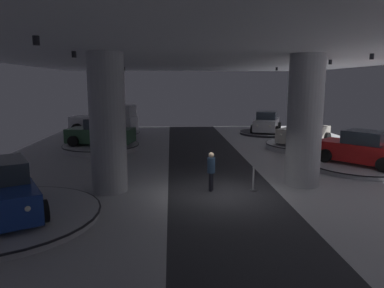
# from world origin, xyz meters

# --- Properties ---
(ground) EXTENTS (24.00, 44.00, 0.06)m
(ground) POSITION_xyz_m (0.00, 0.00, -0.02)
(ground) COLOR #B2B2B7
(ceiling_with_spotlights) EXTENTS (24.00, 44.00, 0.39)m
(ceiling_with_spotlights) POSITION_xyz_m (0.00, -0.00, 5.55)
(ceiling_with_spotlights) COLOR silver
(column_left) EXTENTS (1.41, 1.41, 5.50)m
(column_left) POSITION_xyz_m (-4.54, 0.75, 2.75)
(column_left) COLOR #ADADB2
(column_left) RESTS_ON ground
(column_right) EXTENTS (1.45, 1.45, 5.50)m
(column_right) POSITION_xyz_m (3.54, 1.19, 2.75)
(column_right) COLOR #ADADB2
(column_right) RESTS_ON ground
(display_platform_near_left) EXTENTS (6.05, 6.05, 0.24)m
(display_platform_near_left) POSITION_xyz_m (-7.40, -2.29, 0.13)
(display_platform_near_left) COLOR #B7B7BC
(display_platform_near_left) RESTS_ON ground
(display_car_near_left) EXTENTS (3.65, 4.55, 1.71)m
(display_car_near_left) POSITION_xyz_m (-7.42, -2.26, 1.00)
(display_car_near_left) COLOR navy
(display_car_near_left) RESTS_ON display_platform_near_left
(display_platform_far_left) EXTENTS (4.89, 4.89, 0.37)m
(display_platform_far_left) POSITION_xyz_m (-6.62, 9.77, 0.20)
(display_platform_far_left) COLOR #B7B7BC
(display_platform_far_left) RESTS_ON ground
(display_car_far_left) EXTENTS (4.48, 2.88, 1.71)m
(display_car_far_left) POSITION_xyz_m (-6.59, 9.76, 1.13)
(display_car_far_left) COLOR #2D5638
(display_car_far_left) RESTS_ON display_platform_far_left
(display_platform_deep_left) EXTENTS (5.93, 5.93, 0.23)m
(display_platform_deep_left) POSITION_xyz_m (-7.68, 16.62, 0.13)
(display_platform_deep_left) COLOR silver
(display_platform_deep_left) RESTS_ON ground
(pickup_truck_deep_left) EXTENTS (5.62, 3.50, 2.30)m
(pickup_truck_deep_left) POSITION_xyz_m (-7.36, 16.55, 1.16)
(pickup_truck_deep_left) COLOR silver
(pickup_truck_deep_left) RESTS_ON display_platform_deep_left
(display_platform_mid_right) EXTENTS (5.10, 5.10, 0.26)m
(display_platform_mid_right) POSITION_xyz_m (7.59, 3.79, 0.15)
(display_platform_mid_right) COLOR #B7B7BC
(display_platform_mid_right) RESTS_ON ground
(display_car_mid_right) EXTENTS (4.04, 4.40, 1.71)m
(display_car_mid_right) POSITION_xyz_m (7.61, 3.76, 1.02)
(display_car_mid_right) COLOR red
(display_car_mid_right) RESTS_ON display_platform_mid_right
(display_platform_far_right) EXTENTS (4.92, 4.92, 0.38)m
(display_platform_far_right) POSITION_xyz_m (6.72, 9.42, 0.21)
(display_platform_far_right) COLOR silver
(display_platform_far_right) RESTS_ON ground
(display_car_far_right) EXTENTS (4.32, 4.16, 1.71)m
(display_car_far_right) POSITION_xyz_m (6.74, 9.44, 1.14)
(display_car_far_right) COLOR silver
(display_car_far_right) RESTS_ON display_platform_far_right
(display_platform_deep_right) EXTENTS (4.56, 4.56, 0.23)m
(display_platform_deep_right) POSITION_xyz_m (6.08, 16.30, 0.13)
(display_platform_deep_right) COLOR #333338
(display_platform_deep_right) RESTS_ON ground
(display_car_deep_right) EXTENTS (3.35, 4.57, 1.71)m
(display_car_deep_right) POSITION_xyz_m (6.09, 16.33, 1.00)
(display_car_deep_right) COLOR silver
(display_car_deep_right) RESTS_ON display_platform_deep_right
(visitor_walking_near) EXTENTS (0.32, 0.32, 1.59)m
(visitor_walking_near) POSITION_xyz_m (-0.46, 0.51, 0.91)
(visitor_walking_near) COLOR black
(visitor_walking_near) RESTS_ON ground
(stanchion_a) EXTENTS (0.28, 0.28, 1.01)m
(stanchion_a) POSITION_xyz_m (1.25, 0.40, 0.37)
(stanchion_a) COLOR #333338
(stanchion_a) RESTS_ON ground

